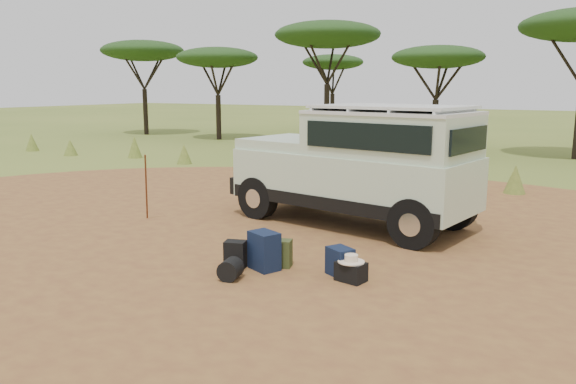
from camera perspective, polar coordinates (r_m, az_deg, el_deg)
The scene contains 13 objects.
ground at distance 10.00m, azimuth -2.81°, elevation -6.38°, with size 140.00×140.00×0.00m, color #5A6D27.
dirt_clearing at distance 10.00m, azimuth -2.81°, elevation -6.36°, with size 23.00×23.00×0.01m, color olive.
grass_fringe at distance 17.64m, azimuth 12.90°, elevation 2.15°, with size 36.60×1.60×0.90m.
acacia_treeline at distance 28.26m, azimuth 21.47°, elevation 13.88°, with size 46.70×13.20×6.26m.
safari_vehicle at distance 11.96m, azimuth 7.28°, elevation 2.45°, with size 5.53×2.89×2.56m.
walking_staff at distance 12.69m, azimuth -14.21°, elevation 0.46°, with size 0.04×0.04×1.56m, color brown.
backpack_black at distance 9.24m, azimuth -5.36°, elevation -6.37°, with size 0.34×0.25×0.46m, color black.
backpack_navy at distance 9.12m, azimuth -2.43°, elevation -6.00°, with size 0.48×0.34×0.63m, color #121C3B.
backpack_olive at distance 9.27m, azimuth -0.69°, elevation -6.26°, with size 0.33×0.24×0.46m, color #414821.
duffel_navy at distance 8.90m, azimuth 5.31°, elevation -7.06°, with size 0.40×0.30×0.45m, color #121C3B.
hard_case at distance 8.68m, azimuth 6.42°, elevation -8.06°, with size 0.43×0.31×0.31m, color black.
stuff_sack at distance 8.73m, azimuth -5.86°, elevation -7.84°, with size 0.33×0.33×0.33m, color black.
safari_hat at distance 8.62m, azimuth 6.44°, elevation -6.82°, with size 0.41×0.41×0.12m.
Camera 1 is at (5.18, -8.03, 2.93)m, focal length 35.00 mm.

